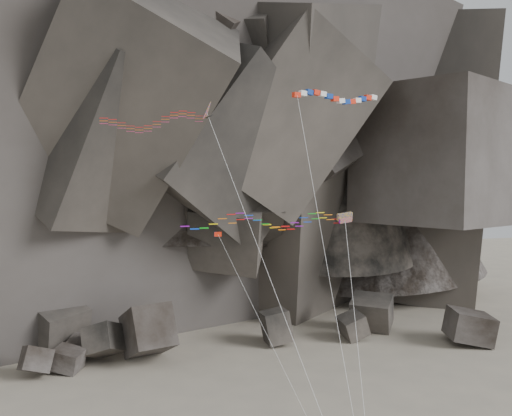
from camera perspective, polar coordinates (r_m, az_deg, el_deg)
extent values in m
cube|color=#47423F|center=(80.41, -17.32, -13.76)|extent=(4.41, 4.51, 3.71)
cube|color=#47423F|center=(89.12, 20.56, -11.33)|extent=(7.73, 7.48, 5.09)
cube|color=#47423F|center=(76.01, -21.14, -14.56)|extent=(4.62, 4.66, 4.49)
cube|color=#47423F|center=(77.67, -10.74, -12.84)|extent=(7.51, 9.71, 8.11)
cube|color=#47423F|center=(83.30, -19.30, -11.65)|extent=(9.49, 10.49, 8.33)
cube|color=#47423F|center=(86.29, -22.88, -11.91)|extent=(6.68, 5.73, 5.83)
cube|color=#47423F|center=(86.49, 9.66, -11.93)|extent=(4.34, 4.10, 4.38)
cube|color=#47423F|center=(91.36, 11.49, -10.56)|extent=(8.10, 8.14, 5.91)
cube|color=#47423F|center=(76.78, -18.31, -14.43)|extent=(4.73, 4.59, 3.28)
cube|color=#47423F|center=(78.64, -14.88, -13.48)|extent=(6.10, 6.92, 6.05)
cube|color=#47423F|center=(83.34, 2.03, -12.00)|extent=(4.30, 4.47, 5.25)
cylinder|color=silver|center=(40.31, 2.51, -9.90)|extent=(7.80, 15.91, 28.14)
cube|color=red|center=(49.00, 4.06, 11.22)|extent=(0.73, 0.59, 0.42)
cube|color=white|center=(49.38, 4.71, 11.36)|extent=(0.76, 0.60, 0.47)
cube|color=navy|center=(49.73, 5.37, 11.44)|extent=(0.78, 0.61, 0.50)
cube|color=red|center=(50.04, 6.02, 11.41)|extent=(0.78, 0.61, 0.51)
cube|color=white|center=(50.35, 6.67, 11.25)|extent=(0.77, 0.61, 0.48)
cube|color=navy|center=(50.67, 7.29, 11.01)|extent=(0.74, 0.60, 0.44)
cube|color=red|center=(51.03, 7.90, 10.76)|extent=(0.76, 0.60, 0.46)
cube|color=white|center=(51.44, 8.48, 10.55)|extent=(0.78, 0.61, 0.50)
cube|color=navy|center=(51.91, 9.03, 10.44)|extent=(0.78, 0.61, 0.51)
cube|color=red|center=(52.41, 9.56, 10.45)|extent=(0.77, 0.61, 0.49)
cube|color=white|center=(52.94, 10.07, 10.55)|extent=(0.75, 0.60, 0.45)
cube|color=navy|center=(53.46, 10.59, 10.68)|extent=(0.75, 0.60, 0.45)
cube|color=red|center=(53.96, 11.10, 10.77)|extent=(0.77, 0.61, 0.49)
cube|color=white|center=(54.41, 11.63, 10.78)|extent=(0.78, 0.61, 0.51)
cylinder|color=silver|center=(41.66, 7.56, -8.24)|extent=(0.04, 16.61, 29.87)
cube|color=#DBA50C|center=(45.90, 8.86, -0.85)|extent=(1.38, 0.66, 0.75)
cube|color=#0CB219|center=(45.75, 8.95, -1.22)|extent=(1.15, 0.50, 0.51)
cylinder|color=silver|center=(41.80, 10.34, -15.36)|extent=(2.80, 12.65, 19.88)
cube|color=red|center=(46.24, -3.83, -2.64)|extent=(0.59, 0.07, 0.38)
cube|color=navy|center=(46.22, -4.06, -2.64)|extent=(0.22, 0.06, 0.39)
cylinder|color=silver|center=(41.79, 3.09, -16.39)|extent=(6.97, 15.68, 18.38)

